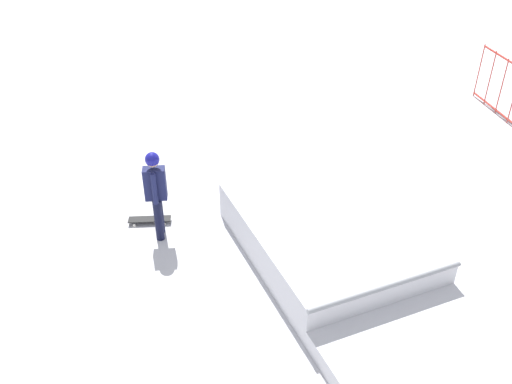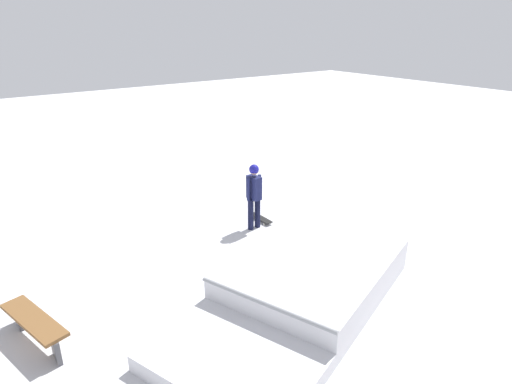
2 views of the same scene
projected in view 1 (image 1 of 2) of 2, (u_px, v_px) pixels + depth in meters
The scene contains 4 objects.
ground_plane at pixel (336, 233), 10.07m from camera, with size 60.00×60.00×0.00m, color silver.
skate_ramp at pixel (339, 254), 9.08m from camera, with size 5.96×4.27×0.74m.
skater at pixel (156, 189), 9.48m from camera, with size 0.44×0.39×1.73m.
skateboard at pixel (150, 219), 10.31m from camera, with size 0.26×0.80×0.09m.
Camera 1 is at (7.95, -1.93, 6.10)m, focal length 38.12 mm.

